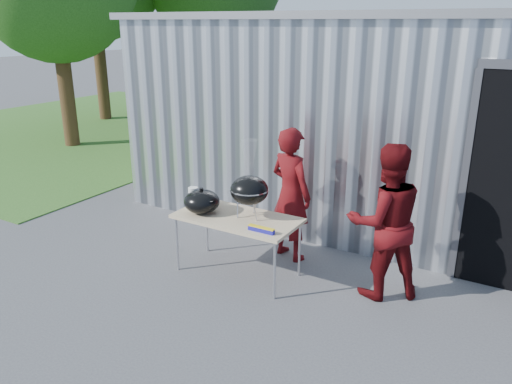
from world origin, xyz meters
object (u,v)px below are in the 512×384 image
Objects in this scene: kettle_grill at (249,184)px; person_bystander at (385,222)px; person_cook at (291,194)px; folding_table at (237,220)px.

person_bystander reaches higher than kettle_grill.
person_cook is at bearing 73.70° from kettle_grill.
person_bystander is (1.53, 0.36, -0.28)m from kettle_grill.
person_cook is (0.20, 0.69, -0.29)m from kettle_grill.
kettle_grill is at bearing 92.03° from person_cook.
kettle_grill is 0.53× the size of person_bystander.
person_bystander is at bearing 14.02° from folding_table.
person_cook is at bearing 65.78° from folding_table.
person_bystander is at bearing -175.69° from person_cook.
kettle_grill reaches higher than folding_table.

